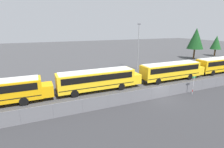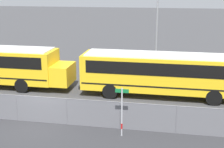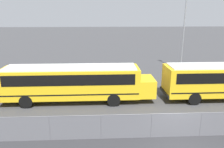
# 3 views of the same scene
# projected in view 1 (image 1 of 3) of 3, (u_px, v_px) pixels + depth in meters

# --- Properties ---
(ground_plane) EXTENTS (200.00, 200.00, 0.00)m
(ground_plane) POSITION_uv_depth(u_px,v_px,m) (161.00, 98.00, 23.26)
(ground_plane) COLOR #424244
(road_strip) EXTENTS (152.02, 12.00, 0.01)m
(road_strip) POSITION_uv_depth(u_px,v_px,m) (198.00, 118.00, 17.95)
(road_strip) COLOR #333335
(road_strip) RESTS_ON ground_plane
(fence) EXTENTS (118.09, 0.07, 1.58)m
(fence) POSITION_uv_depth(u_px,v_px,m) (161.00, 92.00, 23.04)
(fence) COLOR #9EA0A5
(fence) RESTS_ON ground_plane
(school_bus_3) EXTENTS (12.69, 2.59, 3.06)m
(school_bus_3) POSITION_uv_depth(u_px,v_px,m) (98.00, 79.00, 25.34)
(school_bus_3) COLOR yellow
(school_bus_3) RESTS_ON ground_plane
(school_bus_4) EXTENTS (12.69, 2.59, 3.06)m
(school_bus_4) POSITION_uv_depth(u_px,v_px,m) (172.00, 70.00, 30.53)
(school_bus_4) COLOR yellow
(school_bus_4) RESTS_ON ground_plane
(school_bus_5) EXTENTS (12.69, 2.59, 3.06)m
(school_bus_5) POSITION_uv_depth(u_px,v_px,m) (221.00, 64.00, 35.77)
(school_bus_5) COLOR yellow
(school_bus_5) RESTS_ON ground_plane
(street_sign) EXTENTS (0.70, 0.09, 2.64)m
(street_sign) POSITION_uv_depth(u_px,v_px,m) (193.00, 85.00, 24.01)
(street_sign) COLOR #B7B7BC
(street_sign) RESTS_ON ground_plane
(light_pole) EXTENTS (0.60, 0.24, 9.78)m
(light_pole) POSITION_uv_depth(u_px,v_px,m) (138.00, 45.00, 37.54)
(light_pole) COLOR gray
(light_pole) RESTS_ON ground_plane
(tree_0) EXTENTS (4.52, 4.52, 8.86)m
(tree_0) POSITION_uv_depth(u_px,v_px,m) (196.00, 39.00, 50.04)
(tree_0) COLOR #51381E
(tree_0) RESTS_ON ground_plane
(tree_2) EXTENTS (3.28, 3.28, 6.46)m
(tree_2) POSITION_uv_depth(u_px,v_px,m) (216.00, 42.00, 55.84)
(tree_2) COLOR #51381E
(tree_2) RESTS_ON ground_plane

